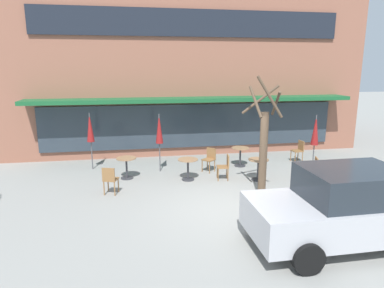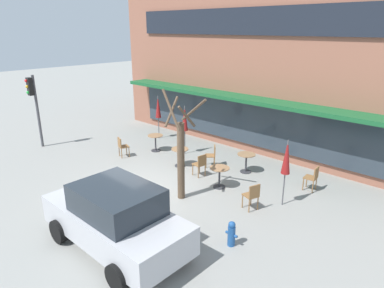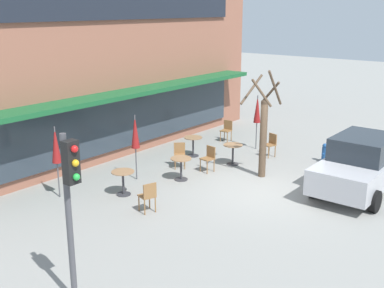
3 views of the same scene
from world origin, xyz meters
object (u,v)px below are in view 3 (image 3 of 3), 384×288
Objects in this scene: cafe_table_mid_patio at (193,143)px; patio_umbrella_corner_open at (257,109)px; cafe_table_streetside at (233,151)px; patio_umbrella_green_folded at (135,132)px; patio_umbrella_cream_folded at (56,145)px; cafe_chair_3 at (209,157)px; cafe_chair_0 at (227,129)px; parked_sedan at (361,164)px; cafe_chair_2 at (271,143)px; traffic_light_pole at (70,193)px; street_tree at (263,131)px; cafe_chair_4 at (148,195)px; cafe_table_by_tree at (181,165)px; fire_hydrant at (325,153)px; cafe_chair_1 at (180,153)px; cafe_table_near_wall at (123,179)px.

cafe_table_mid_patio is 0.35× the size of patio_umbrella_corner_open.
cafe_table_mid_patio is at bearing 92.71° from cafe_table_streetside.
patio_umbrella_green_folded is 2.67m from patio_umbrella_cream_folded.
cafe_chair_3 is at bearing -177.56° from patio_umbrella_corner_open.
parked_sedan is (-2.25, -6.57, 0.35)m from cafe_chair_0.
traffic_light_pole reaches higher than cafe_chair_2.
patio_umbrella_corner_open is 3.31m from street_tree.
patio_umbrella_cream_folded is 2.47× the size of cafe_chair_4.
traffic_light_pole is (-6.59, -2.86, 1.78)m from cafe_table_by_tree.
fire_hydrant is at bearing -19.58° from street_tree.
fire_hydrant is at bearing -44.82° from cafe_chair_1.
patio_umbrella_cream_folded reaches higher than fire_hydrant.
cafe_chair_3 is at bearing -12.11° from cafe_table_near_wall.
parked_sedan is (-1.46, -4.00, 0.35)m from cafe_chair_2.
cafe_chair_2 is (3.19, -1.89, 0.00)m from cafe_chair_1.
patio_umbrella_cream_folded is 9.30m from parked_sedan.
parked_sedan is (5.31, -4.03, 0.35)m from cafe_chair_4.
street_tree is at bearing 6.23° from traffic_light_pole.
street_tree reaches higher than cafe_chair_3.
cafe_chair_2 is 4.27m from parked_sedan.
cafe_table_by_tree is 0.85× the size of cafe_chair_3.
street_tree reaches higher than fire_hydrant.
patio_umbrella_corner_open is at bearing -0.59° from cafe_table_by_tree.
cafe_table_mid_patio is at bearing 127.93° from cafe_chair_2.
parked_sedan is at bearing -110.10° from cafe_chair_2.
cafe_chair_0 is 7.97m from cafe_chair_4.
cafe_chair_0 is at bearing 38.35° from cafe_table_streetside.
street_tree reaches higher than cafe_table_mid_patio.
patio_umbrella_green_folded is 5.73m from patio_umbrella_corner_open.
street_tree is at bearing -130.50° from cafe_chair_0.
cafe_table_by_tree is at bearing -14.17° from cafe_table_near_wall.
cafe_chair_3 and cafe_chair_4 have the same top height.
parked_sedan is 3.01m from fire_hydrant.
patio_umbrella_cream_folded is 8.24m from cafe_chair_2.
street_tree is (-2.73, -1.87, -0.05)m from patio_umbrella_corner_open.
cafe_chair_0 is (2.53, 2.00, 0.01)m from cafe_table_streetside.
cafe_chair_4 is 7.67m from fire_hydrant.
cafe_chair_0 is (7.07, 1.02, 0.01)m from cafe_table_near_wall.
cafe_table_by_tree is at bearing -29.15° from patio_umbrella_cream_folded.
patio_umbrella_cream_folded is 2.47× the size of cafe_chair_1.
patio_umbrella_corner_open is 2.47× the size of cafe_chair_2.
cafe_table_near_wall and cafe_table_streetside have the same top height.
cafe_table_streetside is at bearing -87.29° from cafe_table_mid_patio.
patio_umbrella_cream_folded is 8.39m from patio_umbrella_corner_open.
cafe_chair_3 is 0.24× the size of street_tree.
cafe_table_by_tree is 2.69m from cafe_table_mid_patio.
cafe_chair_1 and cafe_chair_4 have the same top height.
cafe_table_mid_patio is at bearing 2.35° from patio_umbrella_green_folded.
cafe_table_near_wall is 1.00× the size of cafe_table_streetside.
cafe_chair_2 is at bearing -21.12° from patio_umbrella_cream_folded.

